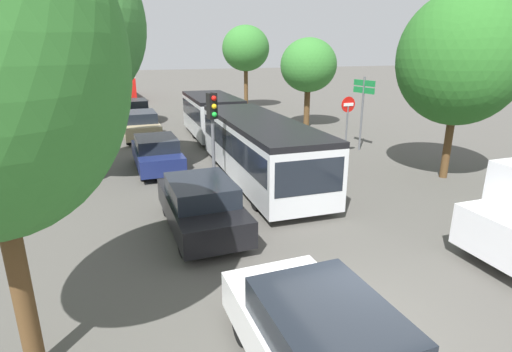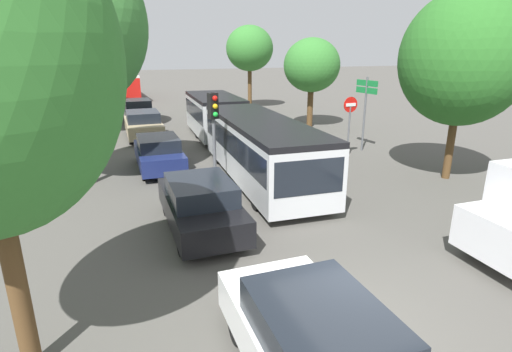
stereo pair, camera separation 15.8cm
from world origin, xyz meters
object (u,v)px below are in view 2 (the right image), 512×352
articulated_bus (237,129)px  tree_left_far (80,47)px  traffic_light (214,119)px  tree_left_distant (75,43)px  no_entry_sign (350,118)px  tree_left_mid (71,29)px  direction_sign_post (366,99)px  queued_car_navy (159,153)px  queued_car_tan (143,125)px  queued_car_black (200,204)px  tree_right_near (463,59)px  city_bus_rear (120,83)px  queued_car_graphite (138,110)px  tree_right_mid (312,67)px  tree_right_far (250,50)px  queued_car_white (318,348)px

articulated_bus → tree_left_far: (-6.41, 8.92, 3.61)m
traffic_light → tree_left_distant: size_ratio=0.43×
no_entry_sign → tree_left_mid: size_ratio=0.33×
direction_sign_post → queued_car_navy: bearing=-7.9°
no_entry_sign → tree_left_distant: (-11.69, 18.37, 3.44)m
queued_car_tan → tree_left_far: (-2.86, 2.85, 4.19)m
queued_car_black → no_entry_sign: size_ratio=1.51×
articulated_bus → queued_car_tan: bearing=-145.8°
tree_left_far → queued_car_black: bearing=-79.4°
no_entry_sign → tree_right_near: size_ratio=0.41×
articulated_bus → tree_left_distant: size_ratio=2.04×
tree_left_far → tree_right_near: 19.75m
articulated_bus → queued_car_black: articulated_bus is taller
city_bus_rear → queued_car_graphite: city_bus_rear is taller
queued_car_tan → traffic_light: bearing=-169.7°
city_bus_rear → tree_right_near: bearing=-164.8°
tree_left_far → tree_right_mid: tree_left_far is taller
direction_sign_post → tree_left_distant: 22.02m
traffic_light → no_entry_sign: size_ratio=1.21×
articulated_bus → tree_left_far: size_ratio=2.04×
traffic_light → tree_right_far: tree_right_far is taller
queued_car_graphite → tree_left_mid: (-3.13, -13.68, 4.74)m
traffic_light → queued_car_tan: bearing=173.0°
tree_right_mid → tree_right_far: bearing=92.9°
city_bus_rear → queued_car_white: size_ratio=2.73×
tree_left_distant → articulated_bus: bearing=-67.2°
traffic_light → queued_car_white: bearing=-22.9°
queued_car_navy → tree_left_distant: 18.00m
tree_right_near → tree_right_far: bearing=90.7°
tree_left_mid → tree_left_distant: size_ratio=1.08×
queued_car_tan → tree_right_near: 16.16m
traffic_light → no_entry_sign: (6.81, 1.66, -0.62)m
tree_left_far → tree_right_far: tree_left_far is taller
queued_car_graphite → tree_left_far: 6.21m
tree_right_near → traffic_light: bearing=164.9°
direction_sign_post → tree_left_distant: bearing=-58.9°
queued_car_navy → queued_car_tan: (0.11, 6.66, 0.06)m
queued_car_black → tree_right_far: (9.85, 22.42, 4.07)m
tree_left_distant → queued_car_white: bearing=-82.8°
city_bus_rear → traffic_light: 31.48m
queued_car_tan → traffic_light: size_ratio=1.31×
tree_left_distant → no_entry_sign: bearing=-57.5°
queued_car_black → direction_sign_post: 11.61m
no_entry_sign → tree_right_far: 17.63m
no_entry_sign → tree_right_mid: bearing=164.2°
tree_left_far → tree_right_mid: bearing=-13.6°
traffic_light → direction_sign_post: size_ratio=0.94×
queued_car_white → tree_right_far: tree_right_far is taller
queued_car_graphite → tree_right_far: size_ratio=0.64×
no_entry_sign → direction_sign_post: bearing=122.8°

